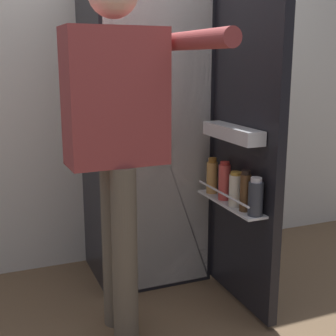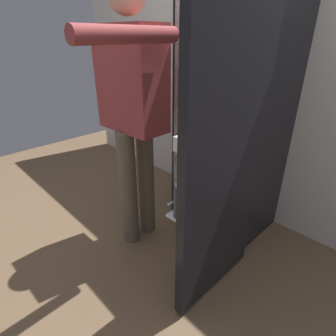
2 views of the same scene
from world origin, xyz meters
TOP-DOWN VIEW (x-y plane):
  - ground_plane at (0.00, 0.00)m, footprint 5.55×5.55m
  - kitchen_wall at (0.00, 0.86)m, footprint 4.40×0.10m
  - refrigerator at (0.03, 0.48)m, footprint 0.71×1.19m
  - person at (-0.33, -0.09)m, footprint 0.57×0.77m

SIDE VIEW (x-z plane):
  - ground_plane at x=0.00m, z-range 0.00..0.00m
  - refrigerator at x=0.03m, z-range 0.00..1.81m
  - person at x=-0.33m, z-range 0.18..1.90m
  - kitchen_wall at x=0.00m, z-range 0.00..2.40m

